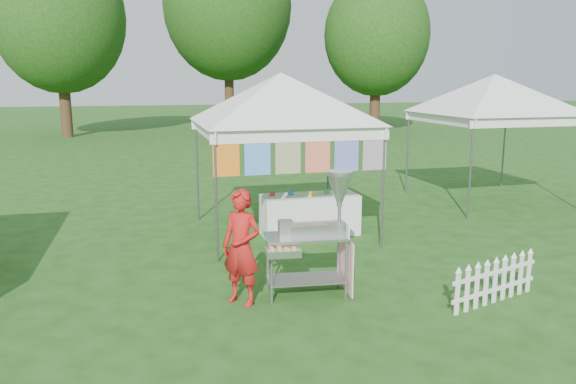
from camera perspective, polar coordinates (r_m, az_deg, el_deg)
name	(u,v)px	position (r m, az deg, el deg)	size (l,w,h in m)	color
ground	(347,301)	(7.59, 6.02, -10.93)	(120.00, 120.00, 0.00)	#214112
canopy_main	(281,73)	(10.36, -0.71, 11.99)	(4.24, 4.24, 3.45)	#59595E
canopy_right	(495,74)	(14.08, 20.30, 11.15)	(4.24, 4.24, 3.45)	#59595E
tree_left	(59,18)	(30.88, -22.27, 16.04)	(6.40, 6.40, 9.53)	#3D2B16
tree_mid	(228,7)	(35.25, -6.16, 18.23)	(7.60, 7.60, 11.52)	#3D2B16
tree_right	(377,35)	(31.27, 9.02, 15.44)	(5.60, 5.60, 8.42)	#3D2B16
donut_cart	(320,224)	(7.47, 3.25, -3.24)	(1.28, 0.80, 1.69)	gray
vendor	(241,247)	(7.26, -4.77, -5.63)	(0.55, 0.36, 1.51)	#B41816
picket_fence	(495,282)	(7.87, 20.29, -8.56)	(1.55, 0.52, 0.56)	white
display_table	(310,215)	(10.57, 2.22, -2.31)	(1.80, 0.70, 0.76)	white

